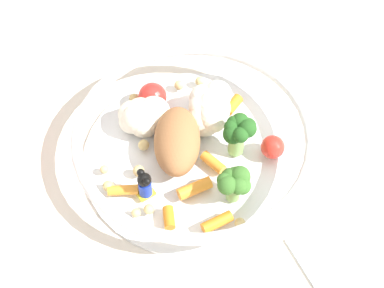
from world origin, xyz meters
name	(u,v)px	position (x,y,z in m)	size (l,w,h in m)	color
ground_plane	(190,152)	(0.00, 0.00, 0.00)	(2.40, 2.40, 0.00)	silver
food_container	(189,136)	(0.00, 0.00, 0.03)	(0.25, 0.25, 0.06)	white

